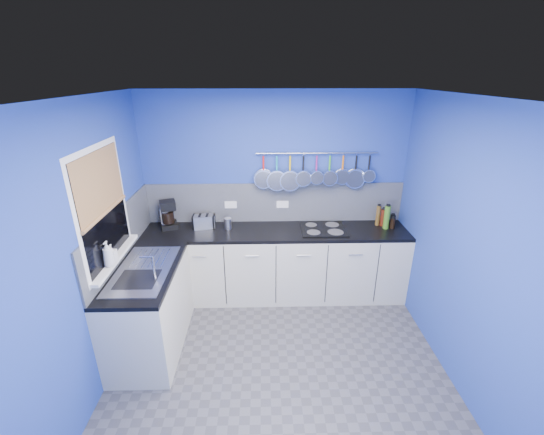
{
  "coord_description": "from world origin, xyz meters",
  "views": [
    {
      "loc": [
        -0.13,
        -2.7,
        2.67
      ],
      "look_at": [
        -0.05,
        0.75,
        1.25
      ],
      "focal_mm": 23.43,
      "sensor_mm": 36.0,
      "label": 1
    }
  ],
  "objects_px": {
    "paper_towel": "(165,219)",
    "canister": "(228,223)",
    "toaster": "(204,222)",
    "hob": "(323,229)",
    "soap_bottle_a": "(108,254)",
    "coffee_maker": "(168,215)",
    "soap_bottle_b": "(112,253)"
  },
  "relations": [
    {
      "from": "toaster",
      "to": "soap_bottle_a",
      "type": "bearing_deg",
      "value": -132.21
    },
    {
      "from": "toaster",
      "to": "hob",
      "type": "height_order",
      "value": "toaster"
    },
    {
      "from": "toaster",
      "to": "coffee_maker",
      "type": "bearing_deg",
      "value": 165.75
    },
    {
      "from": "toaster",
      "to": "hob",
      "type": "distance_m",
      "value": 1.46
    },
    {
      "from": "soap_bottle_b",
      "to": "toaster",
      "type": "height_order",
      "value": "soap_bottle_b"
    },
    {
      "from": "soap_bottle_b",
      "to": "canister",
      "type": "xyz_separation_m",
      "value": [
        0.95,
        1.06,
        -0.17
      ]
    },
    {
      "from": "canister",
      "to": "hob",
      "type": "height_order",
      "value": "canister"
    },
    {
      "from": "paper_towel",
      "to": "hob",
      "type": "distance_m",
      "value": 1.92
    },
    {
      "from": "coffee_maker",
      "to": "hob",
      "type": "bearing_deg",
      "value": -21.44
    },
    {
      "from": "soap_bottle_b",
      "to": "soap_bottle_a",
      "type": "bearing_deg",
      "value": -90.0
    },
    {
      "from": "canister",
      "to": "soap_bottle_a",
      "type": "bearing_deg",
      "value": -130.12
    },
    {
      "from": "soap_bottle_b",
      "to": "paper_towel",
      "type": "height_order",
      "value": "soap_bottle_b"
    },
    {
      "from": "soap_bottle_a",
      "to": "hob",
      "type": "xyz_separation_m",
      "value": [
        2.11,
        1.08,
        -0.26
      ]
    },
    {
      "from": "hob",
      "to": "paper_towel",
      "type": "bearing_deg",
      "value": 177.1
    },
    {
      "from": "hob",
      "to": "toaster",
      "type": "bearing_deg",
      "value": 176.51
    },
    {
      "from": "coffee_maker",
      "to": "hob",
      "type": "xyz_separation_m",
      "value": [
        1.88,
        -0.1,
        -0.16
      ]
    },
    {
      "from": "soap_bottle_b",
      "to": "coffee_maker",
      "type": "height_order",
      "value": "coffee_maker"
    },
    {
      "from": "soap_bottle_a",
      "to": "paper_towel",
      "type": "relative_size",
      "value": 0.99
    },
    {
      "from": "paper_towel",
      "to": "toaster",
      "type": "height_order",
      "value": "paper_towel"
    },
    {
      "from": "soap_bottle_a",
      "to": "coffee_maker",
      "type": "xyz_separation_m",
      "value": [
        0.23,
        1.18,
        -0.1
      ]
    },
    {
      "from": "soap_bottle_b",
      "to": "canister",
      "type": "distance_m",
      "value": 1.44
    },
    {
      "from": "hob",
      "to": "coffee_maker",
      "type": "bearing_deg",
      "value": 176.96
    },
    {
      "from": "paper_towel",
      "to": "canister",
      "type": "xyz_separation_m",
      "value": [
        0.76,
        -0.05,
        -0.05
      ]
    },
    {
      "from": "paper_towel",
      "to": "canister",
      "type": "relative_size",
      "value": 1.79
    },
    {
      "from": "soap_bottle_a",
      "to": "canister",
      "type": "height_order",
      "value": "soap_bottle_a"
    },
    {
      "from": "paper_towel",
      "to": "toaster",
      "type": "xyz_separation_m",
      "value": [
        0.47,
        -0.01,
        -0.04
      ]
    },
    {
      "from": "paper_towel",
      "to": "hob",
      "type": "height_order",
      "value": "paper_towel"
    },
    {
      "from": "paper_towel",
      "to": "canister",
      "type": "height_order",
      "value": "paper_towel"
    },
    {
      "from": "soap_bottle_a",
      "to": "toaster",
      "type": "distance_m",
      "value": 1.36
    },
    {
      "from": "toaster",
      "to": "canister",
      "type": "relative_size",
      "value": 1.84
    },
    {
      "from": "coffee_maker",
      "to": "canister",
      "type": "height_order",
      "value": "coffee_maker"
    },
    {
      "from": "paper_towel",
      "to": "toaster",
      "type": "bearing_deg",
      "value": -1.04
    }
  ]
}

